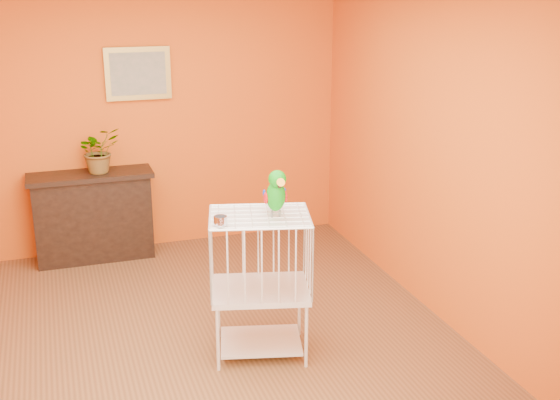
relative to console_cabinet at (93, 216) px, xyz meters
name	(u,v)px	position (x,y,z in m)	size (l,w,h in m)	color
ground	(192,349)	(0.53, -2.05, -0.43)	(4.50, 4.50, 0.00)	brown
room_shell	(183,140)	(0.53, -2.05, 1.15)	(4.50, 4.50, 4.50)	#C85312
console_cabinet	(93,216)	(0.00, 0.00, 0.00)	(1.16, 0.42, 0.86)	black
potted_plant	(99,157)	(0.10, -0.06, 0.60)	(0.39, 0.43, 0.33)	#26722D
framed_picture	(138,74)	(0.53, 0.17, 1.32)	(0.62, 0.04, 0.50)	#A4893A
birdcage	(260,283)	(1.00, -2.23, 0.12)	(0.79, 0.67, 1.05)	silver
feed_cup	(220,221)	(0.70, -2.35, 0.66)	(0.09, 0.09, 0.06)	silver
parrot	(276,193)	(1.10, -2.30, 0.80)	(0.17, 0.30, 0.34)	#59544C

